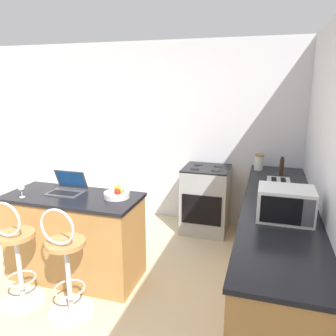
# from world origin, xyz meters

# --- Properties ---
(ground_plane) EXTENTS (20.00, 20.00, 0.00)m
(ground_plane) POSITION_xyz_m (0.00, 0.00, 0.00)
(ground_plane) COLOR beige
(wall_back) EXTENTS (12.00, 0.06, 2.60)m
(wall_back) POSITION_xyz_m (0.00, 2.49, 1.30)
(wall_back) COLOR silver
(wall_back) RESTS_ON ground_plane
(breakfast_bar) EXTENTS (1.39, 0.62, 0.91)m
(breakfast_bar) POSITION_xyz_m (-0.29, 0.61, 0.46)
(breakfast_bar) COLOR #B27C42
(breakfast_bar) RESTS_ON ground_plane
(counter_right) EXTENTS (0.68, 2.99, 0.91)m
(counter_right) POSITION_xyz_m (1.73, 0.98, 0.46)
(counter_right) COLOR #B27C42
(counter_right) RESTS_ON ground_plane
(bar_stool_near) EXTENTS (0.40, 0.40, 1.03)m
(bar_stool_near) POSITION_xyz_m (-0.55, 0.06, 0.49)
(bar_stool_near) COLOR silver
(bar_stool_near) RESTS_ON ground_plane
(bar_stool_far) EXTENTS (0.40, 0.40, 1.03)m
(bar_stool_far) POSITION_xyz_m (-0.03, 0.06, 0.49)
(bar_stool_far) COLOR silver
(bar_stool_far) RESTS_ON ground_plane
(laptop) EXTENTS (0.35, 0.29, 0.22)m
(laptop) POSITION_xyz_m (-0.39, 0.69, 0.97)
(laptop) COLOR #47474C
(laptop) RESTS_ON breakfast_bar
(microwave) EXTENTS (0.45, 0.34, 0.27)m
(microwave) POSITION_xyz_m (1.75, 0.60, 1.05)
(microwave) COLOR white
(microwave) RESTS_ON counter_right
(toaster) EXTENTS (0.23, 0.27, 0.20)m
(toaster) POSITION_xyz_m (1.70, 1.09, 1.01)
(toaster) COLOR #9EA3A8
(toaster) RESTS_ON counter_right
(stove_range) EXTENTS (0.61, 0.61, 0.92)m
(stove_range) POSITION_xyz_m (0.81, 2.14, 0.46)
(stove_range) COLOR #9EA3A8
(stove_range) RESTS_ON ground_plane
(fruit_bowl) EXTENTS (0.25, 0.25, 0.11)m
(fruit_bowl) POSITION_xyz_m (0.18, 0.69, 0.95)
(fruit_bowl) COLOR silver
(fruit_bowl) RESTS_ON breakfast_bar
(wine_glass_short) EXTENTS (0.07, 0.07, 0.13)m
(wine_glass_short) POSITION_xyz_m (-0.73, 0.41, 1.00)
(wine_glass_short) COLOR silver
(wine_glass_short) RESTS_ON breakfast_bar
(storage_jar) EXTENTS (0.12, 0.12, 0.21)m
(storage_jar) POSITION_xyz_m (1.49, 2.22, 1.01)
(storage_jar) COLOR silver
(storage_jar) RESTS_ON counter_right
(pepper_mill) EXTENTS (0.05, 0.05, 0.25)m
(pepper_mill) POSITION_xyz_m (1.76, 1.95, 1.03)
(pepper_mill) COLOR #331E14
(pepper_mill) RESTS_ON counter_right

